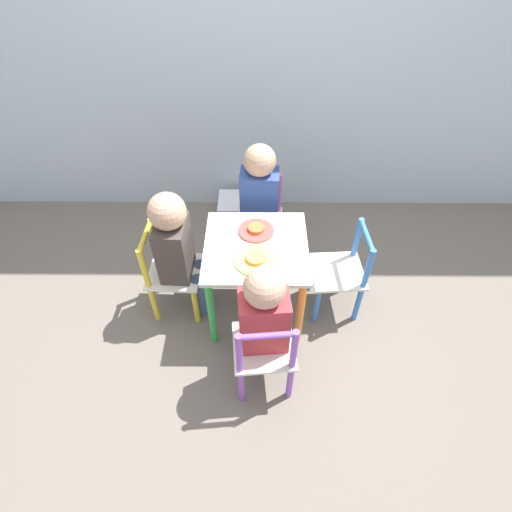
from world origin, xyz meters
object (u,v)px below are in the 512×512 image
chair_pink (260,221)px  plate_back (256,230)px  child_front (263,316)px  chair_purple (264,352)px  kids_table (256,259)px  plate_front (256,259)px  child_back (259,199)px  child_left (177,245)px  storage_bin (245,209)px  chair_yellow (171,273)px  chair_blue (341,273)px

chair_pink → plate_back: 0.40m
plate_back → child_front: bearing=-86.1°
chair_pink → chair_purple: (0.02, -0.86, 0.00)m
kids_table → plate_front: (-0.00, -0.10, 0.10)m
child_back → child_left: size_ratio=1.03×
storage_bin → child_back: bearing=-76.7°
chair_yellow → chair_blue: size_ratio=1.00×
chair_pink → storage_bin: 0.38m
kids_table → child_front: size_ratio=0.69×
kids_table → child_left: child_left is taller
plate_back → kids_table: bearing=-90.0°
chair_pink → chair_purple: bearing=-86.3°
child_front → plate_front: child_front is taller
chair_pink → plate_back: size_ratio=2.95×
chair_blue → child_left: child_left is taller
chair_pink → plate_back: (-0.02, -0.33, 0.22)m
child_left → storage_bin: (0.29, 0.73, -0.37)m
chair_purple → plate_front: 0.40m
child_left → plate_front: 0.39m
plate_back → storage_bin: 0.77m
chair_blue → child_back: bearing=-133.2°
child_left → chair_yellow: bearing=90.0°
chair_pink → child_back: child_back is taller
chair_purple → chair_blue: 0.60m
chair_purple → plate_front: chair_purple is taller
child_front → child_left: child_left is taller
kids_table → chair_purple: 0.45m
chair_blue → chair_yellow: bearing=-93.2°
plate_front → chair_purple: bearing=-83.5°
kids_table → child_back: 0.38m
plate_front → storage_bin: bearing=95.0°
chair_purple → plate_back: bearing=-90.9°
child_left → plate_front: child_left is taller
chair_yellow → plate_back: chair_yellow is taller
chair_purple → child_front: 0.18m
chair_purple → chair_blue: bearing=-135.7°
chair_purple → plate_back: (-0.04, 0.53, 0.22)m
child_left → chair_pink: bearing=-40.5°
child_left → plate_back: bearing=-75.1°
child_left → plate_back: (0.37, 0.08, 0.03)m
chair_yellow → plate_back: 0.49m
chair_yellow → child_left: child_left is taller
chair_yellow → chair_pink: bearing=-44.8°
chair_blue → child_front: size_ratio=0.72×
child_back → storage_bin: (-0.09, 0.38, -0.37)m
plate_back → plate_front: same height
chair_purple → child_back: child_back is taller
kids_table → chair_yellow: (-0.43, 0.02, -0.13)m
kids_table → child_back: (0.02, 0.37, 0.07)m
kids_table → plate_back: 0.14m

